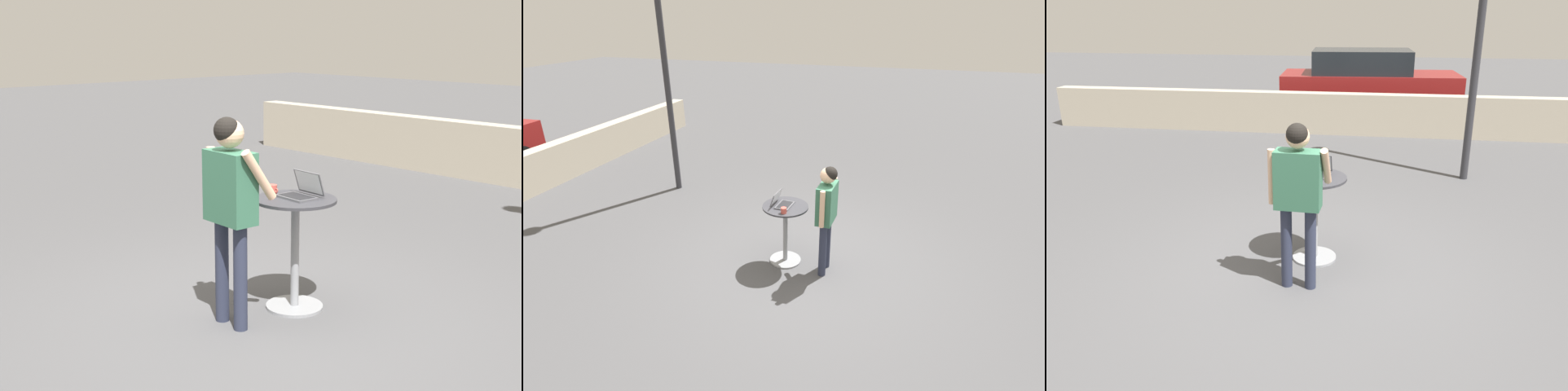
% 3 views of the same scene
% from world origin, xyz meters
% --- Properties ---
extents(ground_plane, '(50.00, 50.00, 0.00)m').
position_xyz_m(ground_plane, '(0.00, 0.00, 0.00)').
color(ground_plane, '#4C4C4F').
extents(cafe_table, '(0.68, 0.68, 0.95)m').
position_xyz_m(cafe_table, '(-0.00, 0.42, 0.60)').
color(cafe_table, gray).
rests_on(cafe_table, ground_plane).
extents(laptop, '(0.33, 0.30, 0.21)m').
position_xyz_m(laptop, '(0.00, 0.48, 1.00)').
color(laptop, '#515156').
rests_on(laptop, cafe_table).
extents(coffee_mug, '(0.11, 0.08, 0.08)m').
position_xyz_m(coffee_mug, '(-0.23, 0.37, 0.99)').
color(coffee_mug, '#C14C42').
rests_on(coffee_mug, cafe_table).
extents(standing_person, '(0.58, 0.36, 1.67)m').
position_xyz_m(standing_person, '(-0.07, -0.21, 1.06)').
color(standing_person, '#282D42').
rests_on(standing_person, ground_plane).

